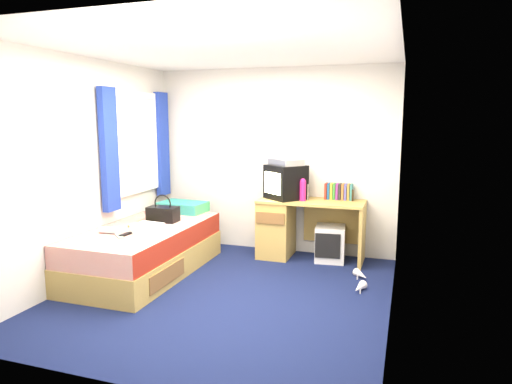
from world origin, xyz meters
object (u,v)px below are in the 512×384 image
(towel, at_px, (148,228))
(water_bottle, at_px, (108,230))
(crt_tv, at_px, (285,182))
(handbag, at_px, (163,214))
(storage_cube, at_px, (330,243))
(remote_control, at_px, (125,234))
(pink_water_bottle, at_px, (303,191))
(aerosol_can, at_px, (307,192))
(desk, at_px, (290,226))
(colour_swatch_fan, at_px, (119,236))
(bed, at_px, (146,250))
(magazine, at_px, (142,224))
(picture_frame, at_px, (352,195))
(vcr, at_px, (286,162))
(pillow, at_px, (183,207))
(white_heels, at_px, (360,281))

(towel, height_order, water_bottle, towel)
(crt_tv, distance_m, water_bottle, 2.20)
(handbag, distance_m, towel, 0.54)
(storage_cube, xyz_separation_m, remote_control, (-1.91, -1.51, 0.33))
(pink_water_bottle, xyz_separation_m, aerosol_can, (0.02, 0.11, -0.02))
(desk, xyz_separation_m, colour_swatch_fan, (-1.42, -1.58, 0.14))
(bed, height_order, handbag, handbag)
(handbag, relative_size, remote_control, 2.25)
(bed, relative_size, aerosol_can, 10.06)
(pink_water_bottle, height_order, magazine, pink_water_bottle)
(magazine, height_order, remote_control, remote_control)
(water_bottle, relative_size, remote_control, 1.25)
(crt_tv, bearing_deg, water_bottle, -96.93)
(storage_cube, bearing_deg, pink_water_bottle, -175.91)
(picture_frame, distance_m, handbag, 2.31)
(desk, relative_size, vcr, 3.21)
(handbag, height_order, remote_control, handbag)
(towel, xyz_separation_m, remote_control, (-0.16, -0.18, -0.04))
(picture_frame, bearing_deg, desk, 173.70)
(magazine, bearing_deg, pink_water_bottle, 30.50)
(water_bottle, bearing_deg, handbag, 69.49)
(water_bottle, bearing_deg, magazine, 75.39)
(aerosol_can, bearing_deg, pink_water_bottle, -102.62)
(crt_tv, xyz_separation_m, picture_frame, (0.81, 0.15, -0.14))
(pillow, distance_m, colour_swatch_fan, 1.35)
(pillow, xyz_separation_m, desk, (1.39, 0.24, -0.20))
(desk, height_order, water_bottle, desk)
(towel, bearing_deg, picture_frame, 37.05)
(pillow, height_order, white_heels, pillow)
(pink_water_bottle, distance_m, towel, 1.92)
(storage_cube, bearing_deg, water_bottle, -150.95)
(handbag, xyz_separation_m, water_bottle, (-0.26, -0.69, -0.06))
(handbag, relative_size, water_bottle, 1.80)
(vcr, bearing_deg, remote_control, -89.73)
(bed, distance_m, desk, 1.81)
(storage_cube, xyz_separation_m, crt_tv, (-0.58, 0.01, 0.74))
(pink_water_bottle, xyz_separation_m, magazine, (-1.66, -0.98, -0.33))
(bed, distance_m, remote_control, 0.48)
(handbag, height_order, white_heels, handbag)
(crt_tv, bearing_deg, storage_cube, 37.26)
(pillow, distance_m, towel, 1.12)
(towel, bearing_deg, magazine, 131.03)
(handbag, height_order, magazine, handbag)
(picture_frame, distance_m, pink_water_bottle, 0.61)
(pink_water_bottle, bearing_deg, white_heels, -40.16)
(crt_tv, bearing_deg, bed, -101.13)
(pink_water_bottle, xyz_separation_m, remote_control, (-1.57, -1.45, -0.32))
(storage_cube, relative_size, aerosol_can, 2.23)
(pink_water_bottle, bearing_deg, crt_tv, 162.63)
(aerosol_can, xyz_separation_m, magazine, (-1.69, -1.09, -0.30))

